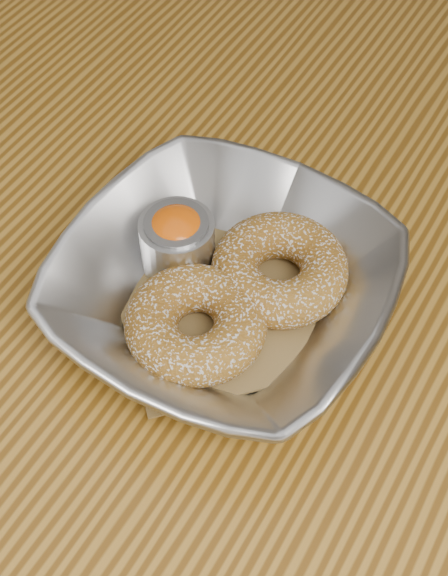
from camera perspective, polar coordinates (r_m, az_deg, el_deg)
The scene contains 8 objects.
ground_plane at distance 1.30m, azimuth -3.46°, elevation -17.07°, with size 4.00×4.00×0.00m, color #565659.
table at distance 0.73m, azimuth -5.94°, elevation 0.66°, with size 1.20×0.80×0.75m.
serving_bowl at distance 0.56m, azimuth -0.00°, elevation -0.12°, with size 0.23×0.23×0.06m, color #B1B4B8.
parchment at distance 0.57m, azimuth -0.00°, elevation -1.26°, with size 0.14×0.14×0.00m, color olive.
donut_back at distance 0.57m, azimuth 3.98°, elevation 1.36°, with size 0.10×0.10×0.03m, color #905D1C.
donut_front at distance 0.54m, azimuth -1.83°, elevation -2.61°, with size 0.09×0.09×0.03m, color #905D1C.
donut_extra at distance 0.54m, azimuth -2.20°, elevation -2.51°, with size 0.09×0.09×0.03m, color #905D1C.
ramekin at distance 0.58m, azimuth -3.34°, elevation 3.36°, with size 0.05×0.05×0.05m.
Camera 1 is at (0.29, -0.34, 1.22)m, focal length 50.00 mm.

